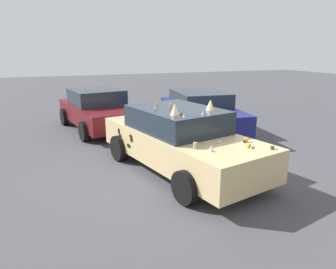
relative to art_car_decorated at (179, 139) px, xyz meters
The scene contains 4 objects.
ground_plane 0.75m from the art_car_decorated, 166.89° to the right, with size 60.00×60.00×0.00m, color #47474C.
art_car_decorated is the anchor object (origin of this frame).
parked_sedan_behind_left 3.58m from the art_car_decorated, 35.09° to the right, with size 4.47×2.37×1.41m.
parked_sedan_behind_right 4.83m from the art_car_decorated, 13.45° to the left, with size 4.36×2.57×1.41m.
Camera 1 is at (-6.29, 2.77, 2.75)m, focal length 32.95 mm.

